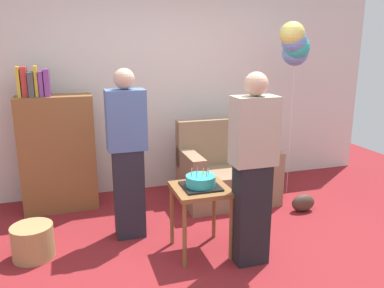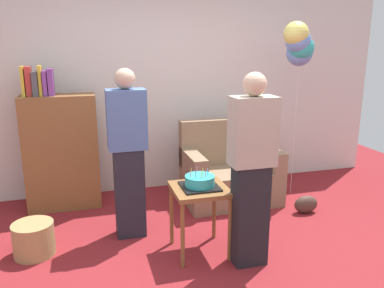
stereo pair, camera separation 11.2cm
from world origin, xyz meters
name	(u,v)px [view 2 (the right image)]	position (x,y,z in m)	size (l,w,h in m)	color
ground_plane	(212,265)	(0.00, 0.00, 0.00)	(8.00, 8.00, 0.00)	maroon
wall_back	(162,84)	(0.00, 2.05, 1.35)	(6.00, 0.10, 2.70)	silver
couch	(229,173)	(0.65, 1.33, 0.34)	(1.10, 0.70, 0.96)	#8C7054
bookshelf	(61,149)	(-1.25, 1.66, 0.68)	(0.80, 0.36, 1.62)	brown
side_table	(200,198)	(-0.04, 0.25, 0.52)	(0.48, 0.48, 0.62)	brown
birthday_cake	(200,182)	(-0.04, 0.25, 0.67)	(0.32, 0.32, 0.17)	black
person_blowing_candles	(128,154)	(-0.60, 0.75, 0.83)	(0.36, 0.22, 1.63)	#23232D
person_holding_cake	(251,170)	(0.32, -0.03, 0.83)	(0.36, 0.22, 1.63)	black
wicker_basket	(34,239)	(-1.48, 0.60, 0.15)	(0.36, 0.36, 0.30)	#A88451
handbag	(306,204)	(1.35, 0.73, 0.10)	(0.28, 0.14, 0.20)	#473328
balloon_bunch	(299,44)	(1.43, 1.24, 1.83)	(0.41, 0.38, 2.09)	silver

